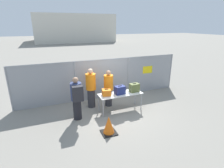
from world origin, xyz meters
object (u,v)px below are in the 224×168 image
Objects in this scene: traffic_cone at (109,125)px; suitcase_navy at (120,90)px; suitcase_orange at (106,92)px; security_worker_near at (109,88)px; traveler_hooded at (77,97)px; inspection_table at (120,95)px; suitcase_olive at (134,88)px; utility_trailer at (121,78)px; security_worker_far at (91,88)px.

suitcase_navy is at bearing 53.61° from traffic_cone.
security_worker_near is at bearing 61.66° from suitcase_orange.
traveler_hooded is at bearing -177.47° from suitcase_navy.
inspection_table is 0.70m from suitcase_olive.
traveler_hooded is 0.49× the size of utility_trailer.
suitcase_olive is at bearing 145.23° from security_worker_far.
suitcase_olive is at bearing 0.83° from suitcase_navy.
security_worker_near is (-0.27, 0.66, -0.09)m from suitcase_navy.
inspection_table is 0.65m from suitcase_orange.
security_worker_far reaches higher than security_worker_near.
security_worker_near reaches higher than traffic_cone.
suitcase_navy is 1.33m from security_worker_far.
traveler_hooded reaches higher than traffic_cone.
traveler_hooded is 1.69m from traffic_cone.
suitcase_olive reaches higher than traffic_cone.
security_worker_near is (0.31, 0.58, -0.04)m from suitcase_orange.
utility_trailer is at bearing 65.19° from inspection_table.
security_worker_far is 3.55m from utility_trailer.
traffic_cone is at bearing 61.18° from security_worker_near.
security_worker_near is (1.58, 0.74, -0.08)m from traveler_hooded.
security_worker_near is 2.63× the size of traffic_cone.
security_worker_far reaches higher than utility_trailer.
suitcase_orange is at bearing 53.37° from security_worker_near.
suitcase_navy is at bearing -7.91° from suitcase_orange.
suitcase_olive reaches higher than utility_trailer.
suitcase_olive is at bearing 39.27° from traffic_cone.
security_worker_far reaches higher than traffic_cone.
utility_trailer is 5.57× the size of traffic_cone.
security_worker_far is at bearing 143.96° from inspection_table.
utility_trailer is (2.57, 2.40, -0.52)m from security_worker_far.
inspection_table is at bearing 16.02° from traveler_hooded.
security_worker_far reaches higher than suitcase_olive.
inspection_table is 1.09× the size of traveler_hooded.
utility_trailer is (1.52, 3.23, -0.55)m from suitcase_navy.
inspection_table is 4.66× the size of suitcase_orange.
traveler_hooded is at bearing 121.20° from traffic_cone.
security_worker_near is at bearing 111.93° from suitcase_navy.
suitcase_orange is 0.24× the size of security_worker_near.
security_worker_near reaches higher than inspection_table.
suitcase_navy reaches higher than inspection_table.
suitcase_olive is at bearing 14.68° from traveler_hooded.
suitcase_olive is 0.12× the size of utility_trailer.
traveler_hooded reaches higher than security_worker_near.
traffic_cone is (-2.57, -4.64, -0.12)m from utility_trailer.
utility_trailer is at bearing -133.16° from security_worker_near.
security_worker_near is at bearing 69.47° from traffic_cone.
traveler_hooded is (-2.55, -0.09, -0.02)m from suitcase_olive.
inspection_table is 1.91m from traveler_hooded.
inspection_table is 2.96× the size of traffic_cone.
suitcase_olive is (0.65, -0.02, 0.25)m from inspection_table.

